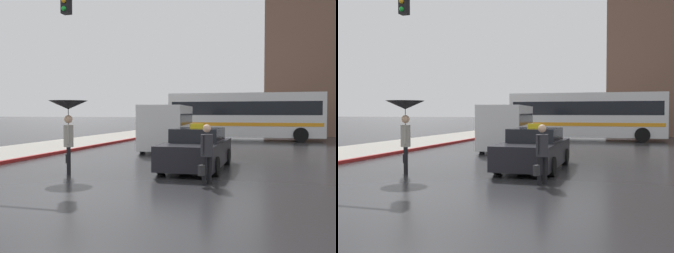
{
  "view_description": "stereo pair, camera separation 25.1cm",
  "coord_description": "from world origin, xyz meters",
  "views": [
    {
      "loc": [
        4.56,
        -7.42,
        1.92
      ],
      "look_at": [
        0.56,
        6.65,
        1.4
      ],
      "focal_mm": 42.0,
      "sensor_mm": 36.0,
      "label": 1
    },
    {
      "loc": [
        4.8,
        -7.35,
        1.92
      ],
      "look_at": [
        0.56,
        6.65,
        1.4
      ],
      "focal_mm": 42.0,
      "sensor_mm": 36.0,
      "label": 2
    }
  ],
  "objects": [
    {
      "name": "ground_plane",
      "position": [
        0.0,
        0.0,
        0.0
      ],
      "size": [
        300.0,
        300.0,
        0.0
      ],
      "primitive_type": "plane",
      "color": "#262628"
    },
    {
      "name": "taxi",
      "position": [
        1.86,
        5.69,
        0.65
      ],
      "size": [
        1.91,
        4.45,
        1.54
      ],
      "rotation": [
        0.0,
        0.0,
        3.14
      ],
      "color": "black",
      "rests_on": "ground_plane"
    },
    {
      "name": "ambulance_van",
      "position": [
        -1.0,
        12.09,
        1.26
      ],
      "size": [
        2.66,
        5.92,
        2.27
      ],
      "rotation": [
        0.0,
        0.0,
        3.26
      ],
      "color": "silver",
      "rests_on": "ground_plane"
    },
    {
      "name": "city_bus",
      "position": [
        2.24,
        20.3,
        1.8
      ],
      "size": [
        10.41,
        2.8,
        3.25
      ],
      "rotation": [
        0.0,
        0.0,
        -1.56
      ],
      "color": "silver",
      "rests_on": "ground_plane"
    },
    {
      "name": "pedestrian_with_umbrella",
      "position": [
        -1.71,
        3.37,
        1.91
      ],
      "size": [
        1.18,
        1.18,
        2.29
      ],
      "rotation": [
        0.0,
        0.0,
        2.07
      ],
      "color": "black",
      "rests_on": "ground_plane"
    },
    {
      "name": "pedestrian_man",
      "position": [
        2.7,
        2.89,
        0.92
      ],
      "size": [
        0.44,
        0.6,
        1.61
      ],
      "rotation": [
        0.0,
        0.0,
        -2.06
      ],
      "color": "black",
      "rests_on": "ground_plane"
    },
    {
      "name": "traffic_light",
      "position": [
        -4.6,
        4.36,
        4.38
      ],
      "size": [
        3.98,
        0.38,
        6.31
      ],
      "color": "black",
      "rests_on": "ground_plane"
    }
  ]
}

